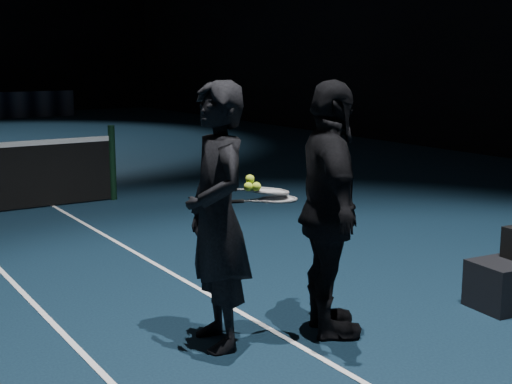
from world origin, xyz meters
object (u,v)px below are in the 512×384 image
Objects in this scene: player_b at (330,210)px; racket_upper at (270,191)px; player_a at (217,217)px; racket_lower at (278,199)px; tennis_balls at (252,184)px.

player_b reaches higher than racket_upper.
player_a reaches higher than racket_upper.
player_b is 0.41m from racket_lower.
player_b is at bearing 81.68° from player_a.
racket_lower is (0.43, -0.14, 0.10)m from player_a.
racket_upper is (-0.03, 0.05, 0.06)m from racket_lower.
player_b is 0.63m from tennis_balls.
tennis_balls is (-0.56, 0.20, 0.22)m from player_b.
tennis_balls reaches higher than racket_lower.
player_b is at bearing -9.08° from racket_upper.
racket_upper is at bearing 87.40° from player_a.
player_a reaches higher than tennis_balls.
tennis_balls is at bearing 82.81° from player_a.
racket_upper is 5.67× the size of tennis_balls.
player_b is 2.83× the size of racket_lower.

